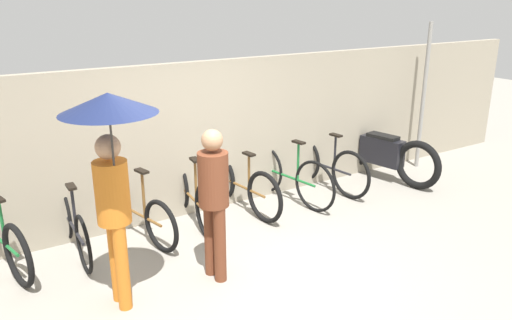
{
  "coord_description": "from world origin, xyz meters",
  "views": [
    {
      "loc": [
        -2.56,
        -3.92,
        2.94
      ],
      "look_at": [
        0.55,
        1.03,
        1.0
      ],
      "focal_mm": 35.0,
      "sensor_mm": 36.0,
      "label": 1
    }
  ],
  "objects_px": {
    "parked_bicycle_1": "(73,225)",
    "parked_bicycle_6": "(325,165)",
    "pedestrian_leading": "(111,153)",
    "parked_bicycle_2": "(137,212)",
    "motorcycle": "(381,153)",
    "parked_bicycle_3": "(192,196)",
    "parked_bicycle_4": "(241,185)",
    "parked_bicycle_5": "(288,176)",
    "pedestrian_center": "(214,194)",
    "parked_bicycle_0": "(0,239)"
  },
  "relations": [
    {
      "from": "pedestrian_leading",
      "to": "pedestrian_center",
      "type": "distance_m",
      "value": 1.2
    },
    {
      "from": "pedestrian_center",
      "to": "motorcycle",
      "type": "relative_size",
      "value": 0.79
    },
    {
      "from": "parked_bicycle_0",
      "to": "motorcycle",
      "type": "bearing_deg",
      "value": -104.86
    },
    {
      "from": "parked_bicycle_6",
      "to": "pedestrian_center",
      "type": "height_order",
      "value": "pedestrian_center"
    },
    {
      "from": "parked_bicycle_1",
      "to": "parked_bicycle_5",
      "type": "xyz_separation_m",
      "value": [
        3.09,
        -0.04,
        0.03
      ]
    },
    {
      "from": "parked_bicycle_0",
      "to": "parked_bicycle_1",
      "type": "relative_size",
      "value": 1.01
    },
    {
      "from": "parked_bicycle_0",
      "to": "pedestrian_leading",
      "type": "distance_m",
      "value": 2.11
    },
    {
      "from": "parked_bicycle_1",
      "to": "motorcycle",
      "type": "xyz_separation_m",
      "value": [
        4.98,
        -0.07,
        0.07
      ]
    },
    {
      "from": "parked_bicycle_6",
      "to": "pedestrian_leading",
      "type": "distance_m",
      "value": 4.17
    },
    {
      "from": "parked_bicycle_1",
      "to": "parked_bicycle_6",
      "type": "xyz_separation_m",
      "value": [
        3.87,
        0.04,
        0.03
      ]
    },
    {
      "from": "parked_bicycle_2",
      "to": "parked_bicycle_3",
      "type": "distance_m",
      "value": 0.78
    },
    {
      "from": "pedestrian_leading",
      "to": "parked_bicycle_4",
      "type": "bearing_deg",
      "value": -147.54
    },
    {
      "from": "parked_bicycle_5",
      "to": "motorcycle",
      "type": "xyz_separation_m",
      "value": [
        1.88,
        -0.03,
        0.04
      ]
    },
    {
      "from": "parked_bicycle_2",
      "to": "pedestrian_leading",
      "type": "bearing_deg",
      "value": 142.63
    },
    {
      "from": "pedestrian_leading",
      "to": "parked_bicycle_1",
      "type": "bearing_deg",
      "value": -84.9
    },
    {
      "from": "motorcycle",
      "to": "parked_bicycle_2",
      "type": "bearing_deg",
      "value": 78.23
    },
    {
      "from": "parked_bicycle_1",
      "to": "parked_bicycle_5",
      "type": "distance_m",
      "value": 3.09
    },
    {
      "from": "parked_bicycle_1",
      "to": "parked_bicycle_2",
      "type": "height_order",
      "value": "parked_bicycle_2"
    },
    {
      "from": "parked_bicycle_0",
      "to": "pedestrian_leading",
      "type": "bearing_deg",
      "value": -161.13
    },
    {
      "from": "parked_bicycle_1",
      "to": "pedestrian_center",
      "type": "relative_size",
      "value": 0.99
    },
    {
      "from": "parked_bicycle_1",
      "to": "parked_bicycle_5",
      "type": "height_order",
      "value": "parked_bicycle_5"
    },
    {
      "from": "pedestrian_center",
      "to": "motorcycle",
      "type": "bearing_deg",
      "value": -168.89
    },
    {
      "from": "pedestrian_leading",
      "to": "pedestrian_center",
      "type": "height_order",
      "value": "pedestrian_leading"
    },
    {
      "from": "parked_bicycle_3",
      "to": "parked_bicycle_4",
      "type": "xyz_separation_m",
      "value": [
        0.77,
        0.01,
        -0.0
      ]
    },
    {
      "from": "pedestrian_leading",
      "to": "parked_bicycle_5",
      "type": "bearing_deg",
      "value": -156.26
    },
    {
      "from": "parked_bicycle_5",
      "to": "pedestrian_leading",
      "type": "height_order",
      "value": "pedestrian_leading"
    },
    {
      "from": "parked_bicycle_1",
      "to": "parked_bicycle_2",
      "type": "bearing_deg",
      "value": -89.27
    },
    {
      "from": "parked_bicycle_0",
      "to": "parked_bicycle_6",
      "type": "distance_m",
      "value": 4.64
    },
    {
      "from": "parked_bicycle_0",
      "to": "parked_bicycle_2",
      "type": "height_order",
      "value": "parked_bicycle_0"
    },
    {
      "from": "parked_bicycle_3",
      "to": "parked_bicycle_6",
      "type": "height_order",
      "value": "parked_bicycle_3"
    },
    {
      "from": "parked_bicycle_0",
      "to": "parked_bicycle_2",
      "type": "xyz_separation_m",
      "value": [
        1.55,
        -0.06,
        -0.02
      ]
    },
    {
      "from": "parked_bicycle_4",
      "to": "pedestrian_center",
      "type": "distance_m",
      "value": 1.92
    },
    {
      "from": "parked_bicycle_5",
      "to": "motorcycle",
      "type": "relative_size",
      "value": 0.84
    },
    {
      "from": "parked_bicycle_3",
      "to": "motorcycle",
      "type": "relative_size",
      "value": 0.84
    },
    {
      "from": "parked_bicycle_6",
      "to": "parked_bicycle_5",
      "type": "bearing_deg",
      "value": 88.99
    },
    {
      "from": "pedestrian_center",
      "to": "pedestrian_leading",
      "type": "bearing_deg",
      "value": -6.34
    },
    {
      "from": "pedestrian_leading",
      "to": "motorcycle",
      "type": "relative_size",
      "value": 1.02
    },
    {
      "from": "parked_bicycle_2",
      "to": "parked_bicycle_4",
      "type": "xyz_separation_m",
      "value": [
        1.55,
        0.04,
        0.02
      ]
    },
    {
      "from": "parked_bicycle_5",
      "to": "pedestrian_center",
      "type": "height_order",
      "value": "pedestrian_center"
    },
    {
      "from": "pedestrian_leading",
      "to": "pedestrian_center",
      "type": "relative_size",
      "value": 1.29
    },
    {
      "from": "parked_bicycle_1",
      "to": "parked_bicycle_4",
      "type": "relative_size",
      "value": 0.94
    },
    {
      "from": "parked_bicycle_4",
      "to": "parked_bicycle_5",
      "type": "xyz_separation_m",
      "value": [
        0.77,
        -0.08,
        0.02
      ]
    },
    {
      "from": "parked_bicycle_6",
      "to": "pedestrian_leading",
      "type": "xyz_separation_m",
      "value": [
        -3.72,
        -1.43,
        1.22
      ]
    },
    {
      "from": "parked_bicycle_6",
      "to": "pedestrian_center",
      "type": "bearing_deg",
      "value": 110.69
    },
    {
      "from": "parked_bicycle_1",
      "to": "pedestrian_center",
      "type": "xyz_separation_m",
      "value": [
        1.17,
        -1.37,
        0.62
      ]
    },
    {
      "from": "parked_bicycle_1",
      "to": "parked_bicycle_6",
      "type": "bearing_deg",
      "value": -88.44
    },
    {
      "from": "parked_bicycle_4",
      "to": "parked_bicycle_6",
      "type": "relative_size",
      "value": 1.0
    },
    {
      "from": "parked_bicycle_0",
      "to": "parked_bicycle_6",
      "type": "xyz_separation_m",
      "value": [
        4.64,
        -0.02,
        0.02
      ]
    },
    {
      "from": "parked_bicycle_3",
      "to": "pedestrian_leading",
      "type": "distance_m",
      "value": 2.34
    },
    {
      "from": "motorcycle",
      "to": "parked_bicycle_5",
      "type": "bearing_deg",
      "value": 78.15
    }
  ]
}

